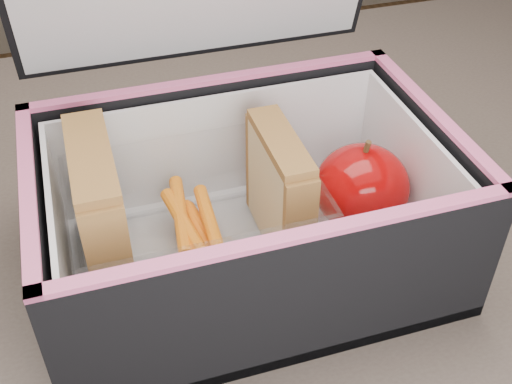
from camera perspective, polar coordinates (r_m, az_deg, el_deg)
kitchen_table at (r=0.60m, az=1.78°, el=-10.41°), size 1.20×0.80×0.75m
lunch_bag at (r=0.47m, az=-0.96°, el=-0.65°), size 0.30×0.25×0.30m
plastic_tub at (r=0.47m, az=-5.40°, el=-2.70°), size 0.18×0.13×0.07m
sandwich_left at (r=0.46m, az=-13.52°, el=-2.19°), size 0.03×0.10×0.11m
sandwich_right at (r=0.48m, az=2.08°, el=0.14°), size 0.02×0.09×0.10m
carrot_sticks at (r=0.48m, az=-5.09°, el=-4.45°), size 0.05×0.13×0.03m
paper_napkin at (r=0.52m, az=8.57°, el=-2.96°), size 0.09×0.09×0.01m
red_apple at (r=0.50m, az=9.37°, el=0.39°), size 0.09×0.09×0.08m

